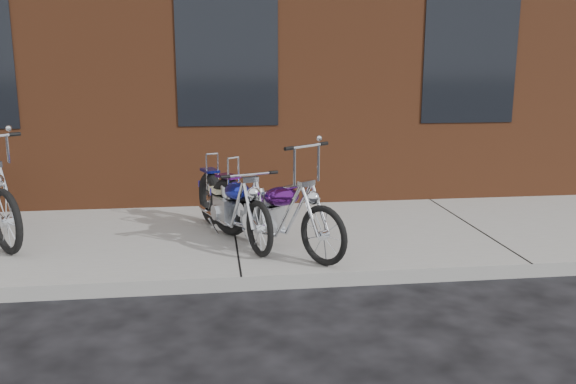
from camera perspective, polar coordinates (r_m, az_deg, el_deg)
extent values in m
plane|color=black|center=(6.03, -4.36, -9.27)|extent=(120.00, 120.00, 0.00)
cube|color=gray|center=(7.42, -4.99, -4.49)|extent=(22.00, 3.00, 0.15)
torus|color=black|center=(7.17, -4.75, -1.58)|extent=(0.52, 0.64, 0.70)
torus|color=black|center=(6.12, 4.32, -4.35)|extent=(0.43, 0.55, 0.63)
cube|color=#9DA8B2|center=(6.72, -1.40, -2.58)|extent=(0.45, 0.47, 0.29)
ellipsoid|color=#52146E|center=(6.46, 0.21, -0.61)|extent=(0.52, 0.58, 0.30)
cube|color=black|center=(6.85, -2.83, -0.62)|extent=(0.35, 0.36, 0.06)
cylinder|color=silver|center=(6.13, 3.52, -1.84)|extent=(0.20, 0.25, 0.52)
cylinder|color=silver|center=(6.08, 2.76, 4.22)|extent=(0.44, 0.34, 0.03)
cylinder|color=silver|center=(7.03, -4.40, 1.22)|extent=(0.03, 0.03, 0.46)
cylinder|color=silver|center=(6.98, -1.87, -3.08)|extent=(0.56, 0.73, 0.05)
torus|color=black|center=(7.67, -6.85, -0.79)|extent=(0.35, 0.68, 0.68)
torus|color=black|center=(6.36, -2.16, -3.75)|extent=(0.27, 0.60, 0.61)
cube|color=#9DA8B2|center=(7.13, -5.15, -1.83)|extent=(0.38, 0.44, 0.28)
ellipsoid|color=#1A24AE|center=(6.83, -4.36, -0.10)|extent=(0.41, 0.57, 0.29)
cube|color=beige|center=(7.31, -5.90, 0.01)|extent=(0.30, 0.32, 0.06)
cylinder|color=silver|center=(6.40, -2.63, -1.37)|extent=(0.13, 0.27, 0.51)
cylinder|color=silver|center=(6.44, -3.09, 1.46)|extent=(0.49, 0.20, 0.03)
cylinder|color=silver|center=(7.53, -6.72, 1.74)|extent=(0.03, 0.03, 0.45)
cylinder|color=silver|center=(7.39, -4.93, -2.31)|extent=(0.33, 0.81, 0.05)
torus|color=black|center=(7.05, -24.35, -2.78)|extent=(0.52, 0.61, 0.72)
cylinder|color=silver|center=(7.11, -24.98, -0.29)|extent=(0.24, 0.28, 0.60)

